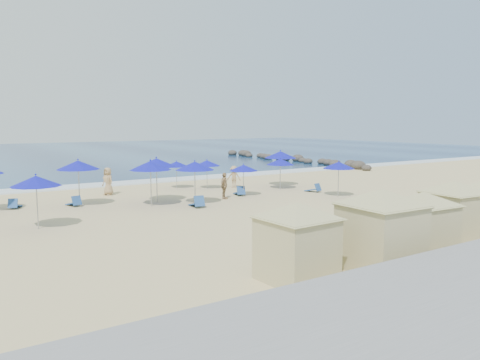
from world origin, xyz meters
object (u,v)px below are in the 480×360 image
(umbrella_8, at_px, (244,168))
(umbrella_12, at_px, (156,163))
(umbrella_6, at_px, (195,166))
(cabana_1, at_px, (381,219))
(beachgoer_2, at_px, (234,177))
(umbrella_4, at_px, (78,165))
(rock_jetty, at_px, (289,158))
(umbrella_9, at_px, (176,164))
(umbrella_10, at_px, (280,162))
(cabana_2, at_px, (423,215))
(beachgoer_1, at_px, (224,186))
(umbrella_5, at_px, (150,166))
(umbrella_3, at_px, (36,181))
(trash_bin, at_px, (380,220))
(umbrella_13, at_px, (280,155))
(umbrella_7, at_px, (207,163))
(cabana_3, at_px, (454,203))
(cabana_0, at_px, (297,232))
(umbrella_11, at_px, (339,165))
(beachgoer_3, at_px, (108,181))

(umbrella_8, relative_size, umbrella_12, 0.78)
(umbrella_6, bearing_deg, umbrella_8, 13.82)
(cabana_1, relative_size, beachgoer_2, 2.91)
(umbrella_4, bearing_deg, umbrella_8, -11.75)
(rock_jetty, xyz_separation_m, umbrella_6, (-23.76, -20.71, 1.90))
(umbrella_9, distance_m, umbrella_10, 7.48)
(cabana_2, height_order, beachgoer_1, cabana_2)
(umbrella_5, bearing_deg, rock_jetty, 37.27)
(umbrella_3, xyz_separation_m, umbrella_12, (7.35, 3.82, 0.21))
(rock_jetty, bearing_deg, umbrella_8, -135.00)
(trash_bin, height_order, umbrella_5, umbrella_5)
(trash_bin, height_order, umbrella_13, umbrella_13)
(umbrella_12, bearing_deg, umbrella_5, -125.90)
(trash_bin, distance_m, umbrella_7, 15.43)
(umbrella_7, relative_size, umbrella_12, 0.79)
(rock_jetty, xyz_separation_m, cabana_3, (-18.92, -33.94, 1.18))
(cabana_0, height_order, umbrella_11, cabana_0)
(umbrella_3, height_order, beachgoer_1, umbrella_3)
(cabana_1, distance_m, umbrella_3, 14.87)
(umbrella_10, bearing_deg, umbrella_9, 143.59)
(umbrella_5, bearing_deg, cabana_1, -83.25)
(umbrella_7, distance_m, beachgoer_3, 7.01)
(umbrella_6, distance_m, beachgoer_2, 7.49)
(umbrella_4, height_order, umbrella_6, umbrella_4)
(cabana_0, height_order, umbrella_13, umbrella_13)
(cabana_2, bearing_deg, cabana_1, -172.80)
(cabana_3, height_order, umbrella_6, cabana_3)
(trash_bin, xyz_separation_m, beachgoer_3, (-7.30, 16.40, 0.54))
(cabana_0, height_order, cabana_3, cabana_3)
(cabana_1, relative_size, umbrella_4, 1.71)
(cabana_3, distance_m, beachgoer_1, 14.18)
(umbrella_3, xyz_separation_m, umbrella_11, (17.93, -0.70, -0.13))
(umbrella_12, bearing_deg, umbrella_6, -52.29)
(umbrella_10, bearing_deg, cabana_2, -110.52)
(umbrella_9, height_order, beachgoer_3, umbrella_9)
(cabana_2, distance_m, umbrella_8, 15.00)
(umbrella_10, relative_size, beachgoer_2, 1.42)
(umbrella_6, xyz_separation_m, umbrella_12, (-1.54, 1.99, 0.12))
(beachgoer_2, bearing_deg, umbrella_4, -126.91)
(cabana_3, xyz_separation_m, umbrella_4, (-10.68, 16.28, 0.82))
(umbrella_3, bearing_deg, beachgoer_1, 12.70)
(umbrella_12, bearing_deg, cabana_2, -77.52)
(trash_bin, xyz_separation_m, cabana_2, (-2.13, -3.69, 1.08))
(cabana_1, bearing_deg, umbrella_6, 87.46)
(umbrella_3, relative_size, umbrella_11, 1.06)
(cabana_1, bearing_deg, beachgoer_2, 71.64)
(umbrella_8, bearing_deg, rock_jetty, 45.00)
(rock_jetty, xyz_separation_m, umbrella_11, (-14.72, -23.23, 1.68))
(umbrella_13, bearing_deg, cabana_1, -118.61)
(cabana_0, bearing_deg, umbrella_4, 97.73)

